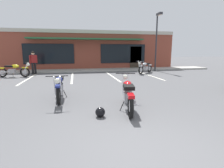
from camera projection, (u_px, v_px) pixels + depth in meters
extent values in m
plane|color=#515154|center=(105.00, 95.00, 6.97)|extent=(80.00, 80.00, 0.00)
cube|color=#A8A59E|center=(89.00, 70.00, 15.31)|extent=(22.00, 1.80, 0.14)
cube|color=brown|center=(86.00, 50.00, 18.39)|extent=(16.33, 5.56, 3.51)
cube|color=#B2AD9E|center=(87.00, 31.00, 15.39)|extent=(16.33, 0.06, 0.30)
cube|color=black|center=(49.00, 54.00, 15.08)|extent=(4.18, 0.06, 1.70)
cube|color=black|center=(123.00, 54.00, 16.38)|extent=(4.18, 0.06, 1.70)
cube|color=#33281E|center=(136.00, 58.00, 16.69)|extent=(1.10, 0.06, 2.10)
cube|color=#235933|center=(88.00, 39.00, 15.10)|extent=(9.80, 0.90, 0.12)
cube|color=silver|center=(28.00, 79.00, 11.06)|extent=(0.12, 4.80, 0.01)
cube|color=silver|center=(72.00, 77.00, 11.59)|extent=(0.12, 4.80, 0.01)
cube|color=silver|center=(112.00, 76.00, 12.12)|extent=(0.12, 4.80, 0.01)
cube|color=silver|center=(149.00, 75.00, 12.65)|extent=(0.12, 4.80, 0.01)
torus|color=black|center=(131.00, 106.00, 4.54)|extent=(0.22, 0.65, 0.64)
cylinder|color=#B7B7BC|center=(131.00, 106.00, 4.54)|extent=(0.11, 0.29, 0.29)
torus|color=black|center=(126.00, 93.00, 5.95)|extent=(0.22, 0.65, 0.64)
cylinder|color=#B7B7BC|center=(126.00, 93.00, 5.95)|extent=(0.11, 0.29, 0.29)
cylinder|color=silver|center=(123.00, 83.00, 5.99)|extent=(0.10, 0.33, 0.66)
cylinder|color=silver|center=(128.00, 83.00, 5.99)|extent=(0.10, 0.33, 0.66)
cylinder|color=black|center=(125.00, 73.00, 6.01)|extent=(0.65, 0.16, 0.03)
sphere|color=silver|center=(125.00, 77.00, 6.12)|extent=(0.20, 0.20, 0.17)
cube|color=#B70F14|center=(126.00, 84.00, 5.94)|extent=(0.21, 0.38, 0.06)
cube|color=#9E9EA3|center=(128.00, 97.00, 5.15)|extent=(0.31, 0.44, 0.28)
cylinder|color=silver|center=(135.00, 102.00, 4.80)|extent=(0.17, 0.55, 0.07)
cylinder|color=black|center=(128.00, 87.00, 5.30)|extent=(0.24, 0.94, 0.26)
ellipsoid|color=#B70F14|center=(128.00, 85.00, 5.31)|extent=(0.35, 0.52, 0.22)
cube|color=black|center=(129.00, 87.00, 4.96)|extent=(0.37, 0.56, 0.10)
cube|color=#B70F14|center=(131.00, 96.00, 4.47)|extent=(0.23, 0.38, 0.08)
cylinder|color=black|center=(122.00, 106.00, 5.13)|extent=(0.14, 0.05, 0.29)
torus|color=black|center=(61.00, 86.00, 7.05)|extent=(0.12, 0.64, 0.64)
cylinder|color=#B7B7BC|center=(61.00, 86.00, 7.05)|extent=(0.07, 0.29, 0.29)
torus|color=black|center=(58.00, 95.00, 5.67)|extent=(0.12, 0.64, 0.64)
cylinder|color=#B7B7BC|center=(58.00, 95.00, 5.67)|extent=(0.07, 0.29, 0.29)
cylinder|color=silver|center=(61.00, 86.00, 5.54)|extent=(0.05, 0.33, 0.66)
cylinder|color=silver|center=(55.00, 86.00, 5.50)|extent=(0.05, 0.33, 0.66)
cylinder|color=black|center=(57.00, 76.00, 5.38)|extent=(0.66, 0.05, 0.03)
sphere|color=silver|center=(57.00, 81.00, 5.33)|extent=(0.17, 0.17, 0.17)
cube|color=navy|center=(58.00, 86.00, 5.58)|extent=(0.15, 0.36, 0.06)
cube|color=#9E9EA3|center=(60.00, 88.00, 6.42)|extent=(0.25, 0.41, 0.28)
cylinder|color=silver|center=(56.00, 87.00, 6.75)|extent=(0.08, 0.55, 0.07)
cylinder|color=black|center=(59.00, 82.00, 6.19)|extent=(0.08, 0.94, 0.26)
ellipsoid|color=navy|center=(59.00, 80.00, 6.15)|extent=(0.27, 0.49, 0.22)
cube|color=black|center=(59.00, 78.00, 6.50)|extent=(0.29, 0.53, 0.10)
cube|color=navy|center=(60.00, 79.00, 7.02)|extent=(0.17, 0.36, 0.08)
cylinder|color=black|center=(65.00, 94.00, 6.58)|extent=(0.14, 0.03, 0.29)
torus|color=black|center=(149.00, 68.00, 14.16)|extent=(0.55, 0.50, 0.64)
cylinder|color=#B7B7BC|center=(149.00, 68.00, 14.16)|extent=(0.26, 0.23, 0.29)
torus|color=black|center=(141.00, 70.00, 13.04)|extent=(0.55, 0.50, 0.64)
cylinder|color=#B7B7BC|center=(141.00, 70.00, 13.04)|extent=(0.26, 0.23, 0.29)
cylinder|color=silver|center=(141.00, 66.00, 12.84)|extent=(0.27, 0.25, 0.66)
cylinder|color=silver|center=(139.00, 66.00, 12.95)|extent=(0.27, 0.25, 0.66)
cylinder|color=black|center=(140.00, 61.00, 12.78)|extent=(0.46, 0.52, 0.03)
sphere|color=silver|center=(139.00, 63.00, 12.74)|extent=(0.24, 0.24, 0.17)
cube|color=silver|center=(141.00, 66.00, 12.95)|extent=(0.36, 0.34, 0.06)
cube|color=#9E9EA3|center=(146.00, 68.00, 13.65)|extent=(0.46, 0.44, 0.28)
cylinder|color=silver|center=(146.00, 68.00, 14.03)|extent=(0.46, 0.41, 0.07)
cylinder|color=black|center=(145.00, 65.00, 13.45)|extent=(0.75, 0.66, 0.26)
ellipsoid|color=silver|center=(145.00, 64.00, 13.41)|extent=(0.53, 0.51, 0.22)
cube|color=black|center=(147.00, 64.00, 13.70)|extent=(0.58, 0.55, 0.10)
cube|color=silver|center=(150.00, 65.00, 14.13)|extent=(0.38, 0.36, 0.08)
cylinder|color=black|center=(148.00, 72.00, 13.64)|extent=(0.11, 0.12, 0.29)
torus|color=black|center=(2.00, 72.00, 11.57)|extent=(0.65, 0.18, 0.64)
cylinder|color=#B7B7BC|center=(2.00, 72.00, 11.57)|extent=(0.29, 0.09, 0.29)
torus|color=black|center=(25.00, 72.00, 11.68)|extent=(0.65, 0.18, 0.64)
cylinder|color=#B7B7BC|center=(25.00, 72.00, 11.68)|extent=(0.29, 0.09, 0.29)
cylinder|color=silver|center=(27.00, 67.00, 11.72)|extent=(0.33, 0.08, 0.66)
cylinder|color=silver|center=(26.00, 67.00, 11.54)|extent=(0.33, 0.08, 0.66)
cylinder|color=black|center=(27.00, 62.00, 11.58)|extent=(0.11, 0.66, 0.03)
sphere|color=silver|center=(28.00, 65.00, 11.61)|extent=(0.19, 0.19, 0.17)
cube|color=yellow|center=(25.00, 68.00, 11.63)|extent=(0.37, 0.18, 0.06)
cube|color=#9E9EA3|center=(12.00, 71.00, 11.60)|extent=(0.43, 0.29, 0.28)
cylinder|color=silver|center=(5.00, 72.00, 11.45)|extent=(0.55, 0.14, 0.07)
cylinder|color=black|center=(15.00, 67.00, 11.58)|extent=(0.94, 0.17, 0.26)
ellipsoid|color=yellow|center=(15.00, 66.00, 11.56)|extent=(0.51, 0.32, 0.22)
cube|color=black|center=(9.00, 66.00, 11.53)|extent=(0.55, 0.34, 0.10)
cube|color=yellow|center=(1.00, 68.00, 11.51)|extent=(0.38, 0.20, 0.08)
cylinder|color=black|center=(13.00, 75.00, 11.82)|extent=(0.04, 0.14, 0.29)
cube|color=black|center=(33.00, 74.00, 13.19)|extent=(0.23, 0.25, 0.08)
cube|color=black|center=(35.00, 73.00, 13.34)|extent=(0.23, 0.25, 0.08)
cylinder|color=black|center=(33.00, 68.00, 13.09)|extent=(0.21, 0.21, 0.80)
cylinder|color=black|center=(35.00, 68.00, 13.24)|extent=(0.21, 0.21, 0.80)
cube|color=maroon|center=(33.00, 59.00, 13.04)|extent=(0.43, 0.41, 0.56)
cylinder|color=maroon|center=(30.00, 60.00, 12.86)|extent=(0.14, 0.14, 0.58)
cylinder|color=maroon|center=(37.00, 59.00, 13.24)|extent=(0.14, 0.14, 0.58)
sphere|color=beige|center=(33.00, 53.00, 12.97)|extent=(0.31, 0.31, 0.22)
sphere|color=black|center=(33.00, 53.00, 12.95)|extent=(0.30, 0.30, 0.21)
sphere|color=black|center=(100.00, 112.00, 4.65)|extent=(0.26, 0.26, 0.26)
cube|color=black|center=(100.00, 111.00, 4.75)|extent=(0.18, 0.03, 0.09)
cylinder|color=#2D2D33|center=(156.00, 43.00, 14.95)|extent=(0.12, 0.12, 4.66)
cube|color=#2D2D33|center=(159.00, 14.00, 14.19)|extent=(0.24, 0.70, 0.18)
cube|color=silver|center=(159.00, 15.00, 14.21)|extent=(0.18, 0.56, 0.02)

